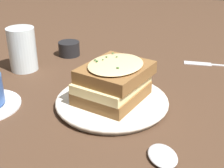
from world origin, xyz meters
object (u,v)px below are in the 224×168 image
object	(u,v)px
fork	(211,64)
condiment_pot	(69,49)
dinner_plate	(112,101)
sandwich	(114,81)
water_glass	(22,49)
spoon	(165,160)

from	to	relation	value
fork	condiment_pot	xyz separation A→B (m)	(-0.06, 0.39, 0.02)
dinner_plate	sandwich	xyz separation A→B (m)	(0.00, -0.00, 0.04)
sandwich	condiment_pot	size ratio (longest dim) A/B	2.68
water_glass	condiment_pot	bearing A→B (deg)	-25.41
dinner_plate	sandwich	world-z (taller)	sandwich
water_glass	condiment_pot	size ratio (longest dim) A/B	1.82
sandwich	fork	xyz separation A→B (m)	(0.29, -0.17, -0.05)
condiment_pot	dinner_plate	bearing A→B (deg)	-137.65
water_glass	spoon	world-z (taller)	water_glass
fork	sandwich	bearing A→B (deg)	141.87
sandwich	condiment_pot	xyz separation A→B (m)	(0.23, 0.21, -0.03)
sandwich	fork	size ratio (longest dim) A/B	0.85
fork	water_glass	bearing A→B (deg)	105.91
sandwich	water_glass	bearing A→B (deg)	70.26
spoon	condiment_pot	distance (m)	0.50
sandwich	condiment_pot	distance (m)	0.31
dinner_plate	fork	bearing A→B (deg)	-31.40
fork	spoon	xyz separation A→B (m)	(-0.43, 0.04, 0.00)
spoon	fork	bearing A→B (deg)	54.03
dinner_plate	sandwich	size ratio (longest dim) A/B	1.42
sandwich	fork	world-z (taller)	sandwich
water_glass	fork	world-z (taller)	water_glass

